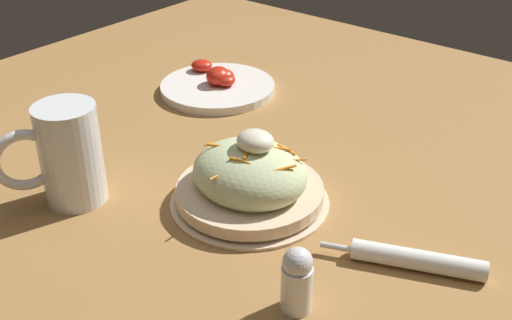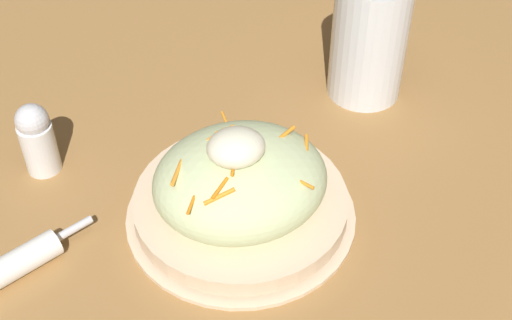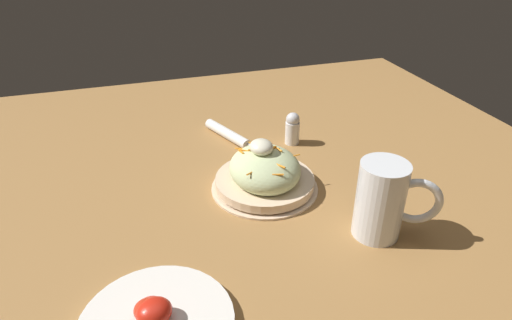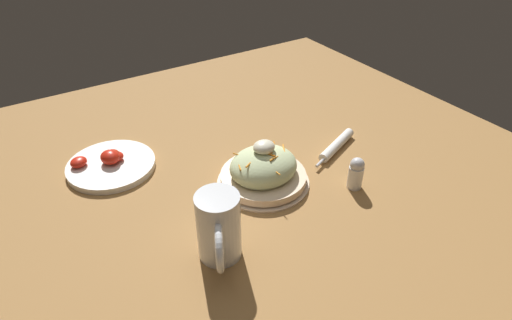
{
  "view_description": "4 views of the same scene",
  "coord_description": "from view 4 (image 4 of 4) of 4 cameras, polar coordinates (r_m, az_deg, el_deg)",
  "views": [
    {
      "loc": [
        -0.47,
        0.57,
        0.48
      ],
      "look_at": [
        -0.03,
        0.01,
        0.07
      ],
      "focal_mm": 44.83,
      "sensor_mm": 36.0,
      "label": 1
    },
    {
      "loc": [
        -0.15,
        -0.41,
        0.5
      ],
      "look_at": [
        0.0,
        0.03,
        0.06
      ],
      "focal_mm": 50.13,
      "sensor_mm": 36.0,
      "label": 2
    },
    {
      "loc": [
        0.68,
        -0.22,
        0.49
      ],
      "look_at": [
        -0.01,
        -0.0,
        0.07
      ],
      "focal_mm": 30.82,
      "sensor_mm": 36.0,
      "label": 3
    },
    {
      "loc": [
        0.42,
        0.68,
        0.62
      ],
      "look_at": [
        0.01,
        0.03,
        0.08
      ],
      "focal_mm": 30.43,
      "sensor_mm": 36.0,
      "label": 4
    }
  ],
  "objects": [
    {
      "name": "ground_plane",
      "position": [
        1.01,
        -0.38,
        -2.81
      ],
      "size": [
        1.43,
        1.43,
        0.0
      ],
      "primitive_type": "plane",
      "color": "#9E703D"
    },
    {
      "name": "beer_mug",
      "position": [
        0.8,
        -4.88,
        -9.32
      ],
      "size": [
        0.09,
        0.13,
        0.14
      ],
      "color": "white",
      "rests_on": "ground_plane"
    },
    {
      "name": "salt_shaker",
      "position": [
        0.99,
        13.01,
        -1.65
      ],
      "size": [
        0.03,
        0.03,
        0.08
      ],
      "color": "white",
      "rests_on": "ground_plane"
    },
    {
      "name": "salad_plate",
      "position": [
        0.98,
        0.97,
        -1.37
      ],
      "size": [
        0.21,
        0.21,
        0.11
      ],
      "color": "beige",
      "rests_on": "ground_plane"
    },
    {
      "name": "tomato_plate",
      "position": [
        1.1,
        -18.62,
        -0.48
      ],
      "size": [
        0.21,
        0.21,
        0.05
      ],
      "color": "white",
      "rests_on": "ground_plane"
    },
    {
      "name": "napkin_roll",
      "position": [
        1.13,
        10.62,
        1.85
      ],
      "size": [
        0.18,
        0.09,
        0.02
      ],
      "color": "white",
      "rests_on": "ground_plane"
    }
  ]
}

